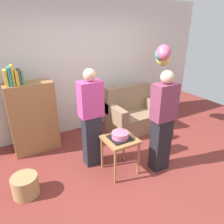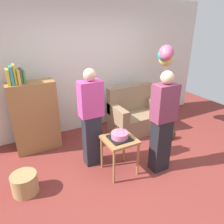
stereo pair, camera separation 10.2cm
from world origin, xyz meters
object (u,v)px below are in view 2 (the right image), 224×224
Objects in this scene: person_holding_cake at (163,123)px; wicker_basket at (25,183)px; bookshelf at (34,116)px; couch at (135,115)px; side_table at (120,144)px; birthday_cake at (120,136)px; balloon_bunch at (166,55)px; person_blowing_candles at (91,118)px; handbag at (170,135)px.

person_holding_cake is 2.18m from wicker_basket.
person_holding_cake is (1.64, -1.56, 0.16)m from bookshelf.
couch is 0.68× the size of bookshelf.
side_table reaches higher than wicker_basket.
wicker_basket is at bearing 7.13° from person_holding_cake.
couch is at bearing -87.43° from person_holding_cake.
wicker_basket is (-2.02, 0.45, -0.68)m from person_holding_cake.
balloon_bunch is (1.63, 0.98, 0.96)m from birthday_cake.
balloon_bunch is at bearing 38.19° from person_blowing_candles.
person_blowing_candles reaches higher than birthday_cake.
balloon_bunch is at bearing -12.99° from couch.
birthday_cake is (0.00, 0.00, 0.14)m from side_table.
person_blowing_candles is 4.53× the size of wicker_basket.
couch is at bearing 47.32° from side_table.
person_holding_cake is (0.61, -0.24, 0.18)m from birthday_cake.
birthday_cake is 0.89× the size of wicker_basket.
balloon_bunch reaches higher than person_holding_cake.
handbag is (2.45, -0.94, -0.58)m from bookshelf.
balloon_bunch is at bearing 30.94° from birthday_cake.
handbag is (1.42, 0.39, -0.41)m from side_table.
bookshelf reaches higher than couch.
balloon_bunch reaches higher than bookshelf.
bookshelf is 1.18m from person_blowing_candles.
side_table is at bearing -146.34° from birthday_cake.
couch is 3.44× the size of birthday_cake.
person_blowing_candles reaches higher than couch.
couch reaches higher than handbag.
balloon_bunch reaches higher than person_blowing_candles.
couch is 3.06× the size of wicker_basket.
bookshelf reaches higher than side_table.
birthday_cake is at bearing -164.83° from handbag.
wicker_basket is at bearing -165.89° from balloon_bunch.
side_table is at bearing -52.18° from bookshelf.
person_holding_cake is 1.77m from balloon_bunch.
couch is 1.55m from birthday_cake.
handbag is at bearing 15.17° from side_table.
person_blowing_candles reaches higher than bookshelf.
side_table is 1.68× the size of wicker_basket.
handbag is at bearing 3.50° from wicker_basket.
side_table is 0.14m from birthday_cake.
balloon_bunch reaches higher than wicker_basket.
birthday_cake is 2.12m from balloon_bunch.
couch is 0.67× the size of person_holding_cake.
person_blowing_candles is at bearing 179.03° from handbag.
handbag is (2.83, 0.17, -0.05)m from wicker_basket.
couch is 0.86m from handbag.
bookshelf is 2.69m from handbag.
balloon_bunch is at bearing 14.11° from wicker_basket.
handbag is at bearing -61.46° from couch.
person_holding_cake is 5.82× the size of handbag.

